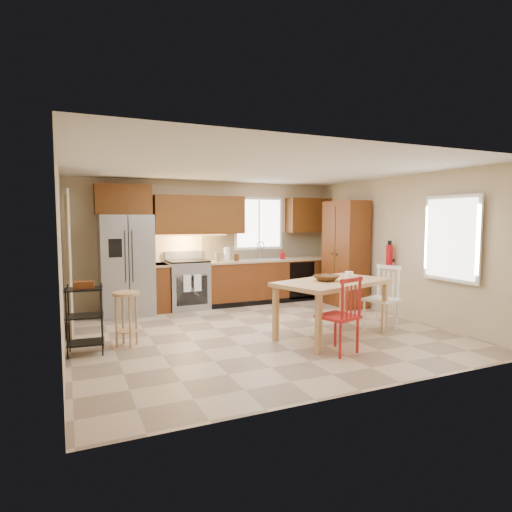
{
  "coord_description": "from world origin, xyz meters",
  "views": [
    {
      "loc": [
        -2.7,
        -5.87,
        1.75
      ],
      "look_at": [
        0.11,
        0.4,
        1.15
      ],
      "focal_mm": 30.0,
      "sensor_mm": 36.0,
      "label": 1
    }
  ],
  "objects": [
    {
      "name": "floor",
      "position": [
        0.0,
        0.0,
        0.0
      ],
      "size": [
        5.5,
        5.5,
        0.0
      ],
      "primitive_type": "plane",
      "color": "tan",
      "rests_on": "ground"
    },
    {
      "name": "ceiling",
      "position": [
        0.0,
        0.0,
        2.5
      ],
      "size": [
        5.5,
        5.0,
        0.02
      ],
      "primitive_type": "cube",
      "color": "silver",
      "rests_on": "ground"
    },
    {
      "name": "wall_back",
      "position": [
        0.0,
        2.5,
        1.25
      ],
      "size": [
        5.5,
        0.02,
        2.5
      ],
      "primitive_type": "cube",
      "color": "#CCB793",
      "rests_on": "ground"
    },
    {
      "name": "wall_front",
      "position": [
        0.0,
        -2.5,
        1.25
      ],
      "size": [
        5.5,
        0.02,
        2.5
      ],
      "primitive_type": "cube",
      "color": "#CCB793",
      "rests_on": "ground"
    },
    {
      "name": "wall_left",
      "position": [
        -2.75,
        0.0,
        1.25
      ],
      "size": [
        0.02,
        5.0,
        2.5
      ],
      "primitive_type": "cube",
      "color": "#CCB793",
      "rests_on": "ground"
    },
    {
      "name": "wall_right",
      "position": [
        2.75,
        0.0,
        1.25
      ],
      "size": [
        0.02,
        5.0,
        2.5
      ],
      "primitive_type": "cube",
      "color": "#CCB793",
      "rests_on": "ground"
    },
    {
      "name": "refrigerator",
      "position": [
        -1.7,
        2.12,
        0.91
      ],
      "size": [
        0.92,
        0.75,
        1.82
      ],
      "primitive_type": "cube",
      "color": "gray",
      "rests_on": "floor"
    },
    {
      "name": "range_stove",
      "position": [
        -0.55,
        2.19,
        0.46
      ],
      "size": [
        0.76,
        0.63,
        0.92
      ],
      "primitive_type": "cube",
      "color": "gray",
      "rests_on": "floor"
    },
    {
      "name": "base_cabinet_narrow",
      "position": [
        -1.1,
        2.2,
        0.45
      ],
      "size": [
        0.3,
        0.6,
        0.9
      ],
      "primitive_type": "cube",
      "color": "#5F2E11",
      "rests_on": "floor"
    },
    {
      "name": "base_cabinet_run",
      "position": [
        1.29,
        2.2,
        0.45
      ],
      "size": [
        2.92,
        0.6,
        0.9
      ],
      "primitive_type": "cube",
      "color": "#5F2E11",
      "rests_on": "floor"
    },
    {
      "name": "dishwasher",
      "position": [
        1.85,
        1.91,
        0.45
      ],
      "size": [
        0.6,
        0.02,
        0.78
      ],
      "primitive_type": "cube",
      "color": "black",
      "rests_on": "floor"
    },
    {
      "name": "backsplash",
      "position": [
        1.29,
        2.48,
        1.18
      ],
      "size": [
        2.92,
        0.03,
        0.55
      ],
      "primitive_type": "cube",
      "color": "beige",
      "rests_on": "wall_back"
    },
    {
      "name": "upper_over_fridge",
      "position": [
        -1.7,
        2.33,
        2.1
      ],
      "size": [
        1.0,
        0.35,
        0.55
      ],
      "primitive_type": "cube",
      "color": "#603010",
      "rests_on": "wall_back"
    },
    {
      "name": "upper_left_block",
      "position": [
        -0.25,
        2.33,
        1.83
      ],
      "size": [
        1.8,
        0.35,
        0.75
      ],
      "primitive_type": "cube",
      "color": "#603010",
      "rests_on": "wall_back"
    },
    {
      "name": "upper_right_block",
      "position": [
        2.25,
        2.33,
        1.83
      ],
      "size": [
        1.0,
        0.35,
        0.75
      ],
      "primitive_type": "cube",
      "color": "#603010",
      "rests_on": "wall_back"
    },
    {
      "name": "window_back",
      "position": [
        1.1,
        2.48,
        1.65
      ],
      "size": [
        1.12,
        0.04,
        1.12
      ],
      "primitive_type": "cube",
      "color": "white",
      "rests_on": "wall_back"
    },
    {
      "name": "sink",
      "position": [
        1.1,
        2.2,
        0.86
      ],
      "size": [
        0.62,
        0.46,
        0.16
      ],
      "primitive_type": "cube",
      "color": "gray",
      "rests_on": "base_cabinet_run"
    },
    {
      "name": "undercab_glow",
      "position": [
        -0.55,
        2.3,
        1.43
      ],
      "size": [
        1.6,
        0.3,
        0.01
      ],
      "primitive_type": "cube",
      "color": "#FFBF66",
      "rests_on": "wall_back"
    },
    {
      "name": "soap_bottle",
      "position": [
        1.48,
        2.1,
        1.0
      ],
      "size": [
        0.09,
        0.09,
        0.19
      ],
      "primitive_type": "imported",
      "color": "#AE0C12",
      "rests_on": "base_cabinet_run"
    },
    {
      "name": "paper_towel",
      "position": [
        0.25,
        2.15,
        1.04
      ],
      "size": [
        0.12,
        0.12,
        0.28
      ],
      "primitive_type": "cylinder",
      "color": "white",
      "rests_on": "base_cabinet_run"
    },
    {
      "name": "canister_steel",
      "position": [
        0.05,
        2.15,
        0.99
      ],
      "size": [
        0.11,
        0.11,
        0.18
      ],
      "primitive_type": "cylinder",
      "color": "gray",
      "rests_on": "base_cabinet_run"
    },
    {
      "name": "canister_wood",
      "position": [
        0.45,
        2.12,
        0.97
      ],
      "size": [
        0.1,
        0.1,
        0.14
      ],
      "primitive_type": "cylinder",
      "color": "#543016",
      "rests_on": "base_cabinet_run"
    },
    {
      "name": "pantry",
      "position": [
        2.43,
        1.2,
        1.05
      ],
      "size": [
        0.5,
        0.95,
        2.1
      ],
      "primitive_type": "cube",
      "color": "#5F2E11",
      "rests_on": "floor"
    },
    {
      "name": "fire_extinguisher",
      "position": [
        2.63,
        0.15,
        1.1
      ],
      "size": [
        0.12,
        0.12,
        0.36
      ],
      "primitive_type": "cylinder",
      "color": "#AE0C12",
      "rests_on": "wall_right"
    },
    {
      "name": "window_right",
      "position": [
        2.68,
        -1.15,
        1.45
      ],
      "size": [
        0.04,
        1.02,
        1.32
      ],
      "primitive_type": "cube",
      "color": "white",
      "rests_on": "wall_right"
    },
    {
      "name": "doorway",
      "position": [
        -2.67,
        1.3,
        1.05
      ],
      "size": [
        0.04,
        0.95,
        2.1
      ],
      "primitive_type": "cube",
      "color": "#8C7A59",
      "rests_on": "wall_left"
    },
    {
      "name": "dining_table",
      "position": [
        0.87,
        -0.65,
        0.41
      ],
      "size": [
        1.91,
        1.42,
        0.83
      ],
      "primitive_type": null,
      "rotation": [
        0.0,
        0.0,
        0.3
      ],
      "color": "tan",
      "rests_on": "floor"
    },
    {
      "name": "chair_red",
      "position": [
        0.52,
        -1.3,
        0.5
      ],
      "size": [
        0.58,
        0.58,
        1.0
      ],
      "primitive_type": null,
      "rotation": [
        0.0,
        0.0,
        0.3
      ],
      "color": "#A61A19",
      "rests_on": "floor"
    },
    {
      "name": "chair_white",
      "position": [
        1.82,
        -0.6,
        0.5
      ],
      "size": [
        0.58,
        0.58,
        1.0
      ],
      "primitive_type": null,
      "rotation": [
        0.0,
        0.0,
        1.87
      ],
      "color": "white",
      "rests_on": "floor"
    },
    {
      "name": "table_bowl",
      "position": [
        0.76,
        -0.65,
        0.84
      ],
      "size": [
        0.43,
        0.43,
        0.08
      ],
      "primitive_type": "imported",
      "rotation": [
        0.0,
        0.0,
        0.3
      ],
      "color": "#543016",
      "rests_on": "dining_table"
    },
    {
      "name": "table_jar",
      "position": [
        1.24,
        -0.55,
        0.87
      ],
      "size": [
        0.17,
        0.17,
        0.16
      ],
      "primitive_type": "cylinder",
      "rotation": [
        0.0,
        0.0,
        0.3
      ],
      "color": "white",
      "rests_on": "dining_table"
    },
    {
      "name": "bar_stool",
      "position": [
        -1.97,
        0.12,
        0.38
      ],
      "size": [
        0.39,
        0.39,
        0.75
      ],
      "primitive_type": null,
      "rotation": [
        0.0,
        0.0,
        0.08
      ],
      "color": "tan",
      "rests_on": "floor"
    },
    {
      "name": "utility_cart",
      "position": [
        -2.5,
        -0.02,
        0.45
      ],
      "size": [
        0.48,
        0.39,
        0.9
      ],
      "primitive_type": null,
      "rotation": [
        0.0,
        0.0,
        -0.09
      ],
      "color": "black",
      "rests_on": "floor"
    }
  ]
}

